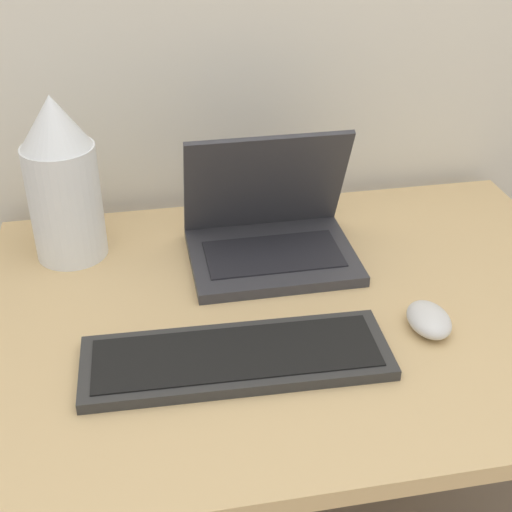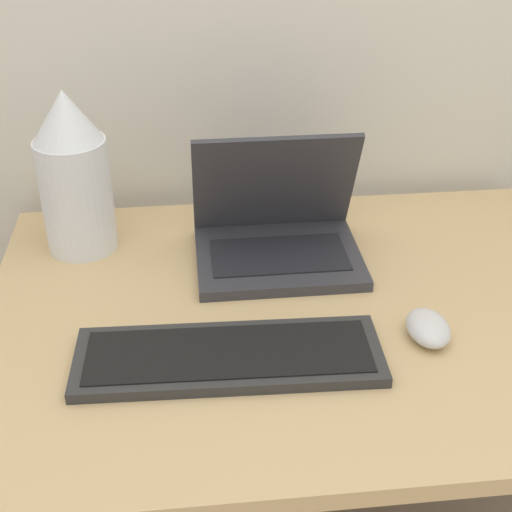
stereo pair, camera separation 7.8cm
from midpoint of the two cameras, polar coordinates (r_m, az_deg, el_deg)
name	(u,v)px [view 1 (the left image)]	position (r m, az deg, el deg)	size (l,w,h in m)	color
desk	(302,351)	(1.27, 1.93, -7.61)	(1.07, 0.79, 0.77)	tan
laptop	(270,230)	(1.32, -0.60, 2.04)	(0.30, 0.24, 0.24)	#333338
keyboard	(236,358)	(1.09, -3.65, -8.17)	(0.47, 0.17, 0.02)	#2D2D2D
mouse	(429,320)	(1.17, 11.82, -5.05)	(0.07, 0.10, 0.04)	silver
vase	(62,181)	(1.34, -16.88, 5.77)	(0.13, 0.13, 0.31)	white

